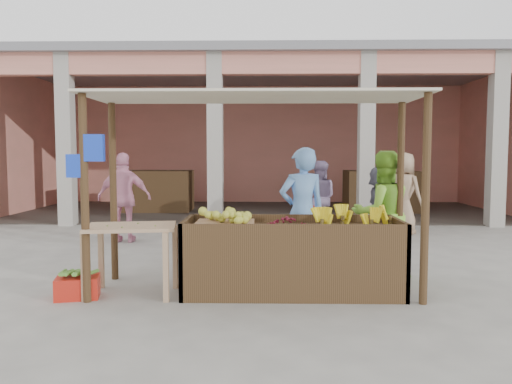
{
  "coord_description": "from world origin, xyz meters",
  "views": [
    {
      "loc": [
        0.18,
        -5.97,
        1.68
      ],
      "look_at": [
        0.04,
        1.2,
        1.13
      ],
      "focal_mm": 35.0,
      "sensor_mm": 36.0,
      "label": 1
    }
  ],
  "objects_px": {
    "vendor_blue": "(302,208)",
    "motorcycle": "(285,229)",
    "side_table": "(131,237)",
    "vendor_green": "(382,211)",
    "fruit_stall": "(292,260)",
    "red_crate": "(78,287)"
  },
  "relations": [
    {
      "from": "vendor_blue",
      "to": "motorcycle",
      "type": "relative_size",
      "value": 1.09
    },
    {
      "from": "side_table",
      "to": "vendor_green",
      "type": "bearing_deg",
      "value": 7.63
    },
    {
      "from": "fruit_stall",
      "to": "motorcycle",
      "type": "relative_size",
      "value": 1.5
    },
    {
      "from": "motorcycle",
      "to": "vendor_blue",
      "type": "bearing_deg",
      "value": -174.36
    },
    {
      "from": "vendor_blue",
      "to": "motorcycle",
      "type": "height_order",
      "value": "vendor_blue"
    },
    {
      "from": "vendor_green",
      "to": "motorcycle",
      "type": "distance_m",
      "value": 1.89
    },
    {
      "from": "side_table",
      "to": "fruit_stall",
      "type": "bearing_deg",
      "value": -4.77
    },
    {
      "from": "vendor_blue",
      "to": "motorcycle",
      "type": "bearing_deg",
      "value": -97.67
    },
    {
      "from": "side_table",
      "to": "red_crate",
      "type": "bearing_deg",
      "value": -174.69
    },
    {
      "from": "red_crate",
      "to": "vendor_blue",
      "type": "relative_size",
      "value": 0.26
    },
    {
      "from": "side_table",
      "to": "vendor_blue",
      "type": "bearing_deg",
      "value": 14.96
    },
    {
      "from": "red_crate",
      "to": "motorcycle",
      "type": "relative_size",
      "value": 0.28
    },
    {
      "from": "fruit_stall",
      "to": "red_crate",
      "type": "relative_size",
      "value": 5.39
    },
    {
      "from": "red_crate",
      "to": "fruit_stall",
      "type": "bearing_deg",
      "value": -6.83
    },
    {
      "from": "red_crate",
      "to": "vendor_blue",
      "type": "xyz_separation_m",
      "value": [
        2.7,
        1.08,
        0.82
      ]
    },
    {
      "from": "fruit_stall",
      "to": "side_table",
      "type": "xyz_separation_m",
      "value": [
        -1.92,
        -0.14,
        0.3
      ]
    },
    {
      "from": "vendor_blue",
      "to": "vendor_green",
      "type": "distance_m",
      "value": 1.09
    },
    {
      "from": "side_table",
      "to": "vendor_blue",
      "type": "xyz_separation_m",
      "value": [
        2.1,
        0.92,
        0.25
      ]
    },
    {
      "from": "fruit_stall",
      "to": "side_table",
      "type": "distance_m",
      "value": 1.95
    },
    {
      "from": "fruit_stall",
      "to": "red_crate",
      "type": "xyz_separation_m",
      "value": [
        -2.52,
        -0.29,
        -0.27
      ]
    },
    {
      "from": "side_table",
      "to": "red_crate",
      "type": "xyz_separation_m",
      "value": [
        -0.6,
        -0.15,
        -0.57
      ]
    },
    {
      "from": "fruit_stall",
      "to": "motorcycle",
      "type": "bearing_deg",
      "value": 90.23
    }
  ]
}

